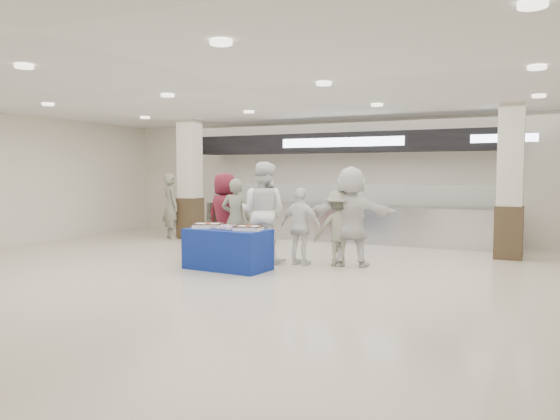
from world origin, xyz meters
The scene contains 15 objects.
ground centered at (0.00, 0.00, 0.00)m, with size 14.00×14.00×0.00m, color beige.
serving_line centered at (0.00, 5.40, 1.16)m, with size 8.70×0.85×2.80m.
column_left centered at (-4.00, 4.20, 1.53)m, with size 0.55×0.55×3.20m.
column_right centered at (4.00, 4.20, 1.53)m, with size 0.55×0.55×3.20m.
display_table centered at (-0.61, 0.57, 0.38)m, with size 1.55×0.78×0.75m, color navy.
sheet_cake_left centered at (-1.05, 0.58, 0.80)m, with size 0.62×0.55×0.10m.
sheet_cake_right centered at (-0.15, 0.54, 0.80)m, with size 0.52×0.43×0.10m.
cupcake_tray centered at (-0.63, 0.55, 0.78)m, with size 0.46×0.38×0.07m.
civilian_maroon centered at (-1.51, 1.94, 0.89)m, with size 0.87×0.57×1.79m, color maroon.
soldier_a centered at (-1.08, 1.67, 0.84)m, with size 0.61×0.40×1.67m, color slate.
chef_tall centered at (-0.41, 1.59, 1.00)m, with size 0.97×0.76×2.00m, color white.
chef_short centered at (0.42, 1.59, 0.75)m, with size 0.88×0.37×1.50m, color white.
soldier_b centered at (1.10, 1.82, 0.72)m, with size 0.93×0.54×1.45m, color slate.
civilian_white centered at (1.33, 1.91, 0.96)m, with size 1.77×0.57×1.91m, color white.
soldier_bg centered at (-4.41, 3.89, 0.89)m, with size 0.65×0.42×1.78m, color slate.
Camera 1 is at (4.63, -8.02, 1.80)m, focal length 35.00 mm.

